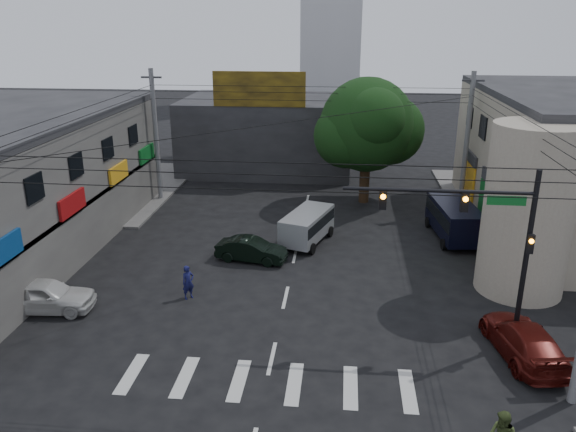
% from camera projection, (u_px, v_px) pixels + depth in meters
% --- Properties ---
extents(ground, '(160.00, 160.00, 0.00)m').
position_uv_depth(ground, '(281.00, 319.00, 24.34)').
color(ground, black).
rests_on(ground, ground).
extents(sidewalk_far_left, '(16.00, 16.00, 0.15)m').
position_uv_depth(sidewalk_far_left, '(74.00, 188.00, 42.91)').
color(sidewalk_far_left, '#514F4C').
rests_on(sidewalk_far_left, ground).
extents(sidewalk_far_right, '(16.00, 16.00, 0.15)m').
position_uv_depth(sidewalk_far_right, '(563.00, 202.00, 39.49)').
color(sidewalk_far_right, '#514F4C').
rests_on(sidewalk_far_right, ground).
extents(corner_column, '(4.00, 4.00, 8.00)m').
position_uv_depth(corner_column, '(528.00, 211.00, 25.71)').
color(corner_column, gray).
rests_on(corner_column, ground).
extents(building_far, '(14.00, 10.00, 6.00)m').
position_uv_depth(building_far, '(268.00, 133.00, 48.11)').
color(building_far, '#232326').
rests_on(building_far, ground).
extents(billboard, '(7.00, 0.30, 2.60)m').
position_uv_depth(billboard, '(259.00, 89.00, 42.08)').
color(billboard, olive).
rests_on(billboard, building_far).
extents(street_tree, '(6.40, 6.40, 8.70)m').
position_uv_depth(street_tree, '(367.00, 125.00, 38.08)').
color(street_tree, black).
rests_on(street_tree, ground).
extents(traffic_gantry, '(7.10, 0.35, 7.20)m').
position_uv_depth(traffic_gantry, '(484.00, 230.00, 21.04)').
color(traffic_gantry, black).
rests_on(traffic_gantry, ground).
extents(utility_pole_far_left, '(0.32, 0.32, 9.20)m').
position_uv_depth(utility_pole_far_left, '(156.00, 136.00, 38.81)').
color(utility_pole_far_left, '#59595B').
rests_on(utility_pole_far_left, ground).
extents(utility_pole_far_right, '(0.32, 0.32, 9.20)m').
position_uv_depth(utility_pole_far_right, '(467.00, 143.00, 36.82)').
color(utility_pole_far_right, '#59595B').
rests_on(utility_pole_far_right, ground).
extents(dark_sedan, '(2.60, 4.24, 1.25)m').
position_uv_depth(dark_sedan, '(251.00, 250.00, 30.01)').
color(dark_sedan, black).
rests_on(dark_sedan, ground).
extents(white_compact, '(2.46, 4.64, 1.48)m').
position_uv_depth(white_compact, '(45.00, 295.00, 24.82)').
color(white_compact, silver).
rests_on(white_compact, ground).
extents(maroon_sedan, '(3.49, 5.42, 1.39)m').
position_uv_depth(maroon_sedan, '(523.00, 340.00, 21.47)').
color(maroon_sedan, '#440D09').
rests_on(maroon_sedan, ground).
extents(silver_minivan, '(5.35, 4.33, 1.85)m').
position_uv_depth(silver_minivan, '(307.00, 228.00, 32.32)').
color(silver_minivan, '#979A9F').
rests_on(silver_minivan, ground).
extents(navy_van, '(5.78, 3.19, 2.13)m').
position_uv_depth(navy_van, '(454.00, 221.00, 32.99)').
color(navy_van, black).
rests_on(navy_van, ground).
extents(traffic_officer, '(0.98, 0.98, 1.62)m').
position_uv_depth(traffic_officer, '(188.00, 282.00, 25.89)').
color(traffic_officer, '#131442').
rests_on(traffic_officer, ground).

